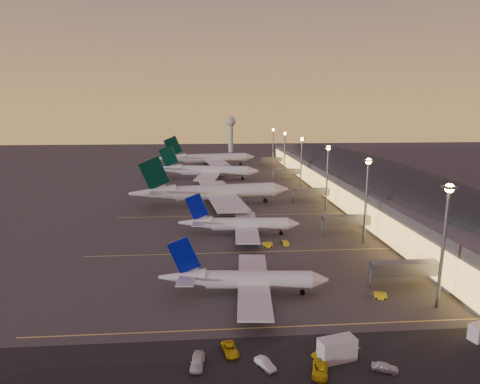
# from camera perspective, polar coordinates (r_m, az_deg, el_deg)

# --- Properties ---
(ground) EXTENTS (700.00, 700.00, 0.00)m
(ground) POSITION_cam_1_polar(r_m,az_deg,el_deg) (119.70, 0.70, -7.73)
(ground) COLOR #3E3B39
(airliner_narrow_south) EXTENTS (37.18, 33.32, 13.27)m
(airliner_narrow_south) POSITION_cam_1_polar(r_m,az_deg,el_deg) (89.40, 0.55, -12.37)
(airliner_narrow_south) COLOR silver
(airliner_narrow_south) RESTS_ON ground
(airliner_narrow_north) EXTENTS (38.93, 34.82, 13.91)m
(airliner_narrow_north) POSITION_cam_1_polar(r_m,az_deg,el_deg) (128.97, -0.09, -4.60)
(airliner_narrow_north) COLOR silver
(airliner_narrow_north) RESTS_ON ground
(airliner_wide_near) EXTENTS (67.05, 61.60, 21.46)m
(airliner_wide_near) POSITION_cam_1_polar(r_m,az_deg,el_deg) (167.89, -4.01, -0.07)
(airliner_wide_near) COLOR silver
(airliner_wide_near) RESTS_ON ground
(airliner_wide_mid) EXTENTS (61.13, 56.28, 19.58)m
(airliner_wide_mid) POSITION_cam_1_polar(r_m,az_deg,el_deg) (230.00, -4.90, 3.04)
(airliner_wide_mid) COLOR silver
(airliner_wide_mid) RESTS_ON ground
(airliner_wide_far) EXTENTS (68.18, 62.77, 21.84)m
(airliner_wide_far) POSITION_cam_1_polar(r_m,az_deg,el_deg) (281.73, -4.63, 4.78)
(airliner_wide_far) COLOR silver
(airliner_wide_far) RESTS_ON ground
(terminal_building) EXTENTS (56.35, 255.00, 17.46)m
(terminal_building) POSITION_cam_1_polar(r_m,az_deg,el_deg) (200.76, 16.67, 2.37)
(terminal_building) COLOR #505056
(terminal_building) RESTS_ON ground
(light_masts) EXTENTS (2.20, 217.20, 25.90)m
(light_masts) POSITION_cam_1_polar(r_m,az_deg,el_deg) (184.61, 10.13, 4.65)
(light_masts) COLOR slate
(light_masts) RESTS_ON ground
(radar_tower) EXTENTS (9.00, 9.00, 32.50)m
(radar_tower) POSITION_cam_1_polar(r_m,az_deg,el_deg) (373.32, -1.32, 9.05)
(radar_tower) COLOR silver
(radar_tower) RESTS_ON ground
(service_lane) EXTENTS (260.00, 16.00, 0.01)m
(service_lane) POSITION_cam_1_polar(r_m,az_deg,el_deg) (69.88, 5.13, -23.23)
(service_lane) COLOR black
(service_lane) RESTS_ON ground
(lane_markings) EXTENTS (90.00, 180.36, 0.00)m
(lane_markings) POSITION_cam_1_polar(r_m,az_deg,el_deg) (157.84, -0.59, -2.87)
(lane_markings) COLOR #D8C659
(lane_markings) RESTS_ON ground
(baggage_tug_a) EXTENTS (4.10, 2.50, 1.14)m
(baggage_tug_a) POSITION_cam_1_polar(r_m,az_deg,el_deg) (93.94, 19.02, -13.76)
(baggage_tug_a) COLOR yellow
(baggage_tug_a) RESTS_ON ground
(baggage_tug_b) EXTENTS (3.73, 2.20, 1.04)m
(baggage_tug_b) POSITION_cam_1_polar(r_m,az_deg,el_deg) (108.82, 20.18, -10.28)
(baggage_tug_b) COLOR yellow
(baggage_tug_b) RESTS_ON ground
(baggage_tug_c) EXTENTS (4.30, 2.14, 1.24)m
(baggage_tug_c) POSITION_cam_1_polar(r_m,az_deg,el_deg) (119.23, 3.69, -7.55)
(baggage_tug_c) COLOR yellow
(baggage_tug_c) RESTS_ON ground
(catering_truck_a) EXTENTS (7.10, 4.04, 3.76)m
(catering_truck_a) POSITION_cam_1_polar(r_m,az_deg,el_deg) (71.62, 13.90, -20.91)
(catering_truck_a) COLOR silver
(catering_truck_a) RESTS_ON ground
(baggage_tug_d) EXTENTS (1.89, 3.79, 1.09)m
(baggage_tug_d) POSITION_cam_1_polar(r_m,az_deg,el_deg) (121.74, 6.44, -7.22)
(baggage_tug_d) COLOR yellow
(baggage_tug_d) RESTS_ON ground
(service_van_a) EXTENTS (2.51, 5.18, 1.70)m
(service_van_a) POSITION_cam_1_polar(r_m,az_deg,el_deg) (69.15, -6.07, -22.82)
(service_van_a) COLOR silver
(service_van_a) RESTS_ON ground
(service_van_b) EXTENTS (3.14, 5.20, 1.35)m
(service_van_b) POSITION_cam_1_polar(r_m,az_deg,el_deg) (71.80, -1.42, -21.47)
(service_van_b) COLOR yellow
(service_van_b) RESTS_ON ground
(service_van_c) EXTENTS (3.33, 4.27, 1.35)m
(service_van_c) POSITION_cam_1_polar(r_m,az_deg,el_deg) (68.72, 3.61, -23.19)
(service_van_c) COLOR silver
(service_van_c) RESTS_ON ground
(service_van_d) EXTENTS (3.76, 5.55, 1.41)m
(service_van_d) POSITION_cam_1_polar(r_m,az_deg,el_deg) (68.39, 11.32, -23.59)
(service_van_d) COLOR yellow
(service_van_d) RESTS_ON ground
(service_van_e) EXTENTS (4.32, 2.95, 1.36)m
(service_van_e) POSITION_cam_1_polar(r_m,az_deg,el_deg) (71.57, 19.91, -22.36)
(service_van_e) COLOR silver
(service_van_e) RESTS_ON ground
(service_van_f) EXTENTS (4.21, 3.51, 1.36)m
(service_van_f) POSITION_cam_1_polar(r_m,az_deg,el_deg) (72.55, 11.60, -21.34)
(service_van_f) COLOR yellow
(service_van_f) RESTS_ON ground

